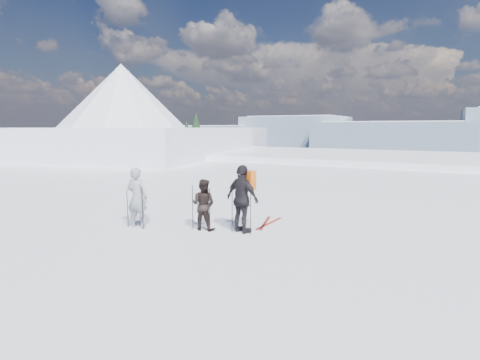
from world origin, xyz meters
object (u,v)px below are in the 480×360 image
object	(u,v)px
skier_dark	(203,205)
skier_pack	(242,199)
skier_grey	(137,198)
skis_loose	(267,223)

from	to	relation	value
skier_dark	skier_pack	distance (m)	1.24
skier_grey	skier_pack	world-z (taller)	skier_pack
skier_pack	skis_loose	distance (m)	1.63
skier_dark	skier_pack	xyz separation A→B (m)	(1.19, 0.26, 0.23)
skier_pack	skier_grey	bearing A→B (deg)	33.80
skier_dark	skis_loose	distance (m)	2.24
skier_grey	skis_loose	distance (m)	4.19
skier_grey	skier_dark	world-z (taller)	skier_grey
skier_grey	skier_pack	distance (m)	3.30
skier_grey	skis_loose	xyz separation A→B (m)	(3.40, 2.26, -0.93)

